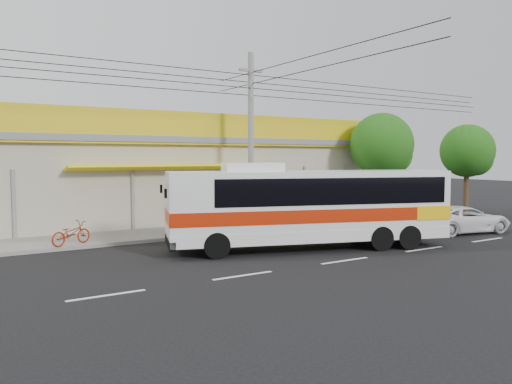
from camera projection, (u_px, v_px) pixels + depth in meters
ground at (300, 249)px, 18.95m from camera, size 120.00×120.00×0.00m
sidewalk at (225, 228)px, 24.01m from camera, size 30.00×3.20×0.15m
lane_markings at (345, 261)px, 16.83m from camera, size 50.00×0.12×0.01m
storefront_building at (178, 178)px, 28.54m from camera, size 22.60×9.20×5.70m
coach_bus at (313, 203)px, 18.94m from camera, size 10.86×5.45×3.29m
motorbike_red at (71, 233)px, 18.98m from camera, size 1.79×1.27×0.89m
white_car at (463, 219)px, 23.07m from camera, size 4.77×2.86×1.24m
utility_pole at (251, 84)px, 23.61m from camera, size 34.00×14.00×8.44m
tree_near at (384, 147)px, 28.75m from camera, size 3.64×3.64×6.04m
tree_far at (469, 153)px, 31.84m from camera, size 3.37×3.37×5.59m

